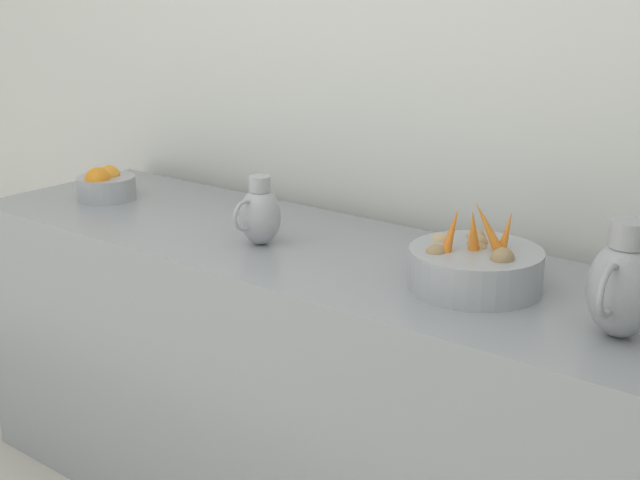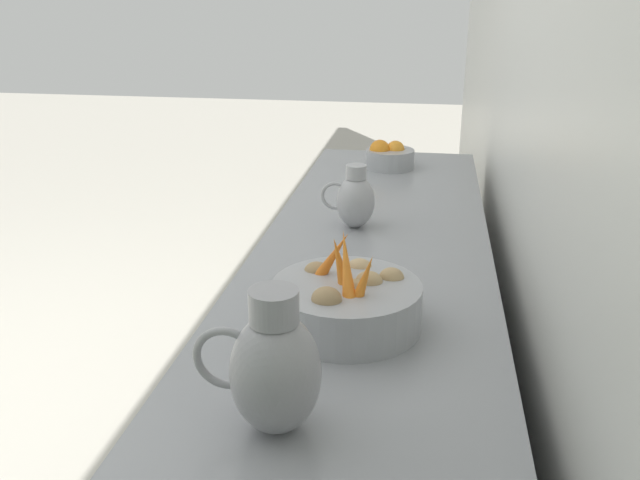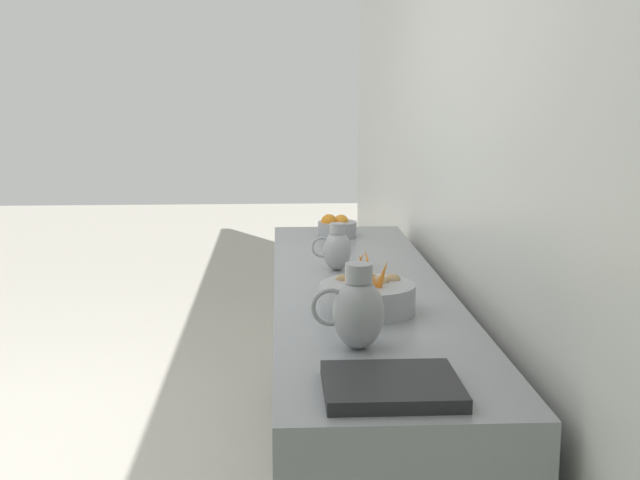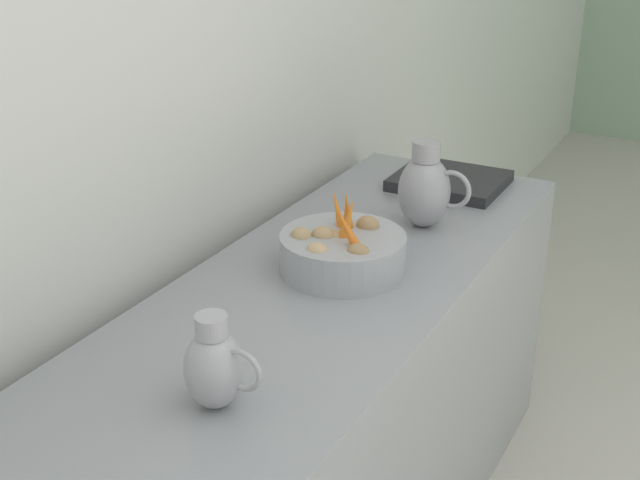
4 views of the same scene
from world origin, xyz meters
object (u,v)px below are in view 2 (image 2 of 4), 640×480
(metal_pitcher_tall, at_px, (274,369))
(orange_bowl, at_px, (389,156))
(vegetable_colander, at_px, (346,303))
(metal_pitcher_short, at_px, (355,200))

(metal_pitcher_tall, bearing_deg, orange_bowl, -92.12)
(vegetable_colander, xyz_separation_m, metal_pitcher_short, (0.06, -0.65, 0.03))
(vegetable_colander, relative_size, metal_pitcher_short, 1.65)
(orange_bowl, distance_m, metal_pitcher_tall, 1.77)
(metal_pitcher_tall, height_order, metal_pitcher_short, metal_pitcher_tall)
(orange_bowl, bearing_deg, vegetable_colander, 90.20)
(orange_bowl, distance_m, metal_pitcher_short, 0.75)
(vegetable_colander, bearing_deg, orange_bowl, -89.80)
(metal_pitcher_tall, relative_size, metal_pitcher_short, 1.29)
(metal_pitcher_tall, bearing_deg, metal_pitcher_short, -90.70)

